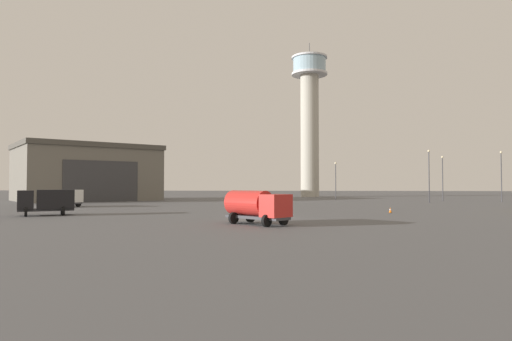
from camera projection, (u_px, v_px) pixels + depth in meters
ground_plane at (267, 218)px, 45.17m from camera, size 400.00×400.00×0.00m
control_tower at (310, 112)px, 124.24m from camera, size 10.03×10.03×43.59m
hangar at (87, 173)px, 95.20m from camera, size 34.18×33.82×11.85m
truck_box_white at (62, 197)px, 66.92m from camera, size 6.27×4.01×2.62m
truck_fuel_tanker_red at (256, 205)px, 37.60m from camera, size 6.11×5.60×2.88m
truck_box_black at (47, 201)px, 48.61m from camera, size 6.05×5.12×2.82m
light_post_west at (429, 172)px, 82.67m from camera, size 0.44×0.44×9.93m
light_post_east at (336, 177)px, 98.74m from camera, size 0.44×0.44×8.43m
light_post_north at (501, 172)px, 86.46m from camera, size 0.44×0.44×9.97m
light_post_centre at (443, 174)px, 91.72m from camera, size 0.44×0.44×9.37m
traffic_cone_near_left at (390, 210)px, 52.85m from camera, size 0.36×0.36×0.69m
traffic_cone_near_right at (233, 208)px, 57.26m from camera, size 0.36×0.36×0.72m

